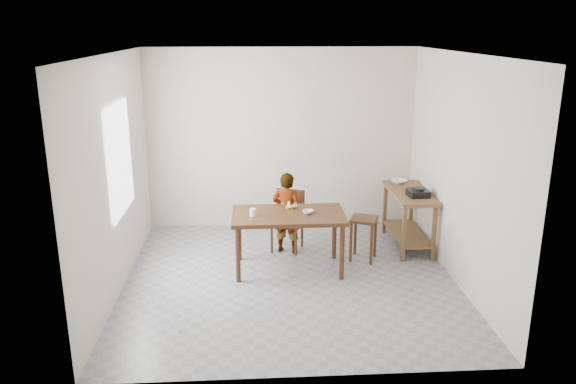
{
  "coord_description": "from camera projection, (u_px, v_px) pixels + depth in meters",
  "views": [
    {
      "loc": [
        -0.42,
        -6.29,
        2.99
      ],
      "look_at": [
        0.0,
        0.4,
        1.0
      ],
      "focal_mm": 35.0,
      "sensor_mm": 36.0,
      "label": 1
    }
  ],
  "objects": [
    {
      "name": "floor",
      "position": [
        290.0,
        281.0,
        6.9
      ],
      "size": [
        4.0,
        4.0,
        0.04
      ],
      "primitive_type": "cube",
      "color": "gray",
      "rests_on": "ground"
    },
    {
      "name": "wall_right",
      "position": [
        460.0,
        170.0,
        6.63
      ],
      "size": [
        0.04,
        4.0,
        2.7
      ],
      "primitive_type": "cube",
      "color": "beige",
      "rests_on": "ground"
    },
    {
      "name": "wall_front",
      "position": [
        307.0,
        235.0,
        4.57
      ],
      "size": [
        4.0,
        0.04,
        2.7
      ],
      "primitive_type": "cube",
      "color": "beige",
      "rests_on": "ground"
    },
    {
      "name": "dining_table",
      "position": [
        288.0,
        242.0,
        7.07
      ],
      "size": [
        1.4,
        0.8,
        0.75
      ],
      "primitive_type": null,
      "color": "#3F2311",
      "rests_on": "floor"
    },
    {
      "name": "dining_chair",
      "position": [
        287.0,
        222.0,
        7.69
      ],
      "size": [
        0.51,
        0.51,
        0.82
      ],
      "primitive_type": null,
      "rotation": [
        0.0,
        0.0,
        -0.34
      ],
      "color": "#3F2311",
      "rests_on": "floor"
    },
    {
      "name": "window_pane",
      "position": [
        121.0,
        159.0,
        6.54
      ],
      "size": [
        0.02,
        1.1,
        1.3
      ],
      "primitive_type": "cube",
      "color": "white",
      "rests_on": "wall_left"
    },
    {
      "name": "wall_back",
      "position": [
        281.0,
        139.0,
        8.44
      ],
      "size": [
        4.0,
        0.04,
        2.7
      ],
      "primitive_type": "cube",
      "color": "beige",
      "rests_on": "ground"
    },
    {
      "name": "child",
      "position": [
        287.0,
        213.0,
        7.58
      ],
      "size": [
        0.48,
        0.4,
        1.12
      ],
      "primitive_type": "imported",
      "rotation": [
        0.0,
        0.0,
        2.78
      ],
      "color": "silver",
      "rests_on": "floor"
    },
    {
      "name": "ceiling",
      "position": [
        290.0,
        51.0,
        6.12
      ],
      "size": [
        4.0,
        4.0,
        0.04
      ],
      "primitive_type": "cube",
      "color": "white",
      "rests_on": "wall_back"
    },
    {
      "name": "serving_bowl",
      "position": [
        399.0,
        182.0,
        8.1
      ],
      "size": [
        0.29,
        0.29,
        0.06
      ],
      "primitive_type": "imported",
      "rotation": [
        0.0,
        0.0,
        0.41
      ],
      "color": "silver",
      "rests_on": "prep_counter"
    },
    {
      "name": "wall_left",
      "position": [
        113.0,
        176.0,
        6.38
      ],
      "size": [
        0.04,
        4.0,
        2.7
      ],
      "primitive_type": "cube",
      "color": "beige",
      "rests_on": "ground"
    },
    {
      "name": "small_bowl",
      "position": [
        308.0,
        212.0,
        6.96
      ],
      "size": [
        0.18,
        0.18,
        0.04
      ],
      "primitive_type": "imported",
      "rotation": [
        0.0,
        0.0,
        -0.43
      ],
      "color": "silver",
      "rests_on": "dining_table"
    },
    {
      "name": "gas_burner",
      "position": [
        418.0,
        193.0,
        7.5
      ],
      "size": [
        0.28,
        0.28,
        0.09
      ],
      "primitive_type": "cube",
      "rotation": [
        0.0,
        0.0,
        0.07
      ],
      "color": "black",
      "rests_on": "prep_counter"
    },
    {
      "name": "stool",
      "position": [
        363.0,
        239.0,
        7.41
      ],
      "size": [
        0.43,
        0.43,
        0.58
      ],
      "primitive_type": null,
      "rotation": [
        0.0,
        0.0,
        -0.39
      ],
      "color": "#3F2311",
      "rests_on": "floor"
    },
    {
      "name": "prep_counter",
      "position": [
        408.0,
        219.0,
        7.84
      ],
      "size": [
        0.5,
        1.2,
        0.8
      ],
      "primitive_type": null,
      "color": "brown",
      "rests_on": "floor"
    },
    {
      "name": "banana",
      "position": [
        292.0,
        206.0,
        7.15
      ],
      "size": [
        0.19,
        0.15,
        0.06
      ],
      "primitive_type": null,
      "rotation": [
        0.0,
        0.0,
        0.24
      ],
      "color": "#FFD956",
      "rests_on": "dining_table"
    },
    {
      "name": "glass_tumbler",
      "position": [
        253.0,
        212.0,
        6.86
      ],
      "size": [
        0.09,
        0.09,
        0.1
      ],
      "primitive_type": "cylinder",
      "rotation": [
        0.0,
        0.0,
        -0.14
      ],
      "color": "white",
      "rests_on": "dining_table"
    }
  ]
}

